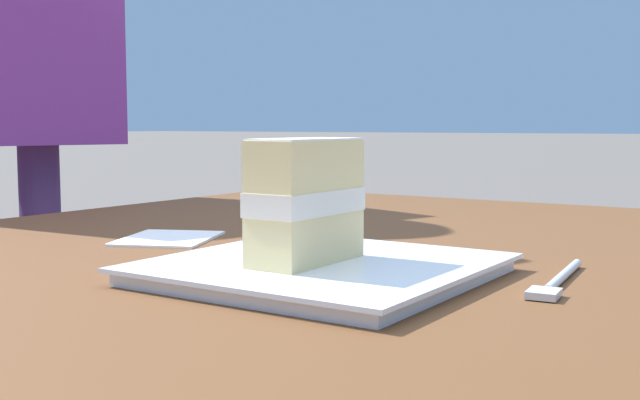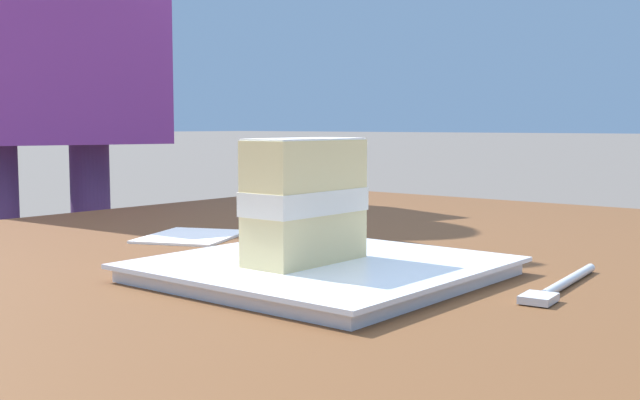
{
  "view_description": "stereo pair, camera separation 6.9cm",
  "coord_description": "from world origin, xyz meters",
  "px_view_note": "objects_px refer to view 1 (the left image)",
  "views": [
    {
      "loc": [
        -0.58,
        -0.47,
        0.85
      ],
      "look_at": [
        -0.0,
        -0.09,
        0.79
      ],
      "focal_mm": 44.2,
      "sensor_mm": 36.0,
      "label": 1
    },
    {
      "loc": [
        -0.54,
        -0.53,
        0.85
      ],
      "look_at": [
        -0.0,
        -0.09,
        0.79
      ],
      "focal_mm": 44.2,
      "sensor_mm": 36.0,
      "label": 2
    }
  ],
  "objects_px": {
    "dessert_plate": "(320,270)",
    "paper_napkin": "(168,238)",
    "patio_table": "(247,348)",
    "cake_slice": "(306,201)",
    "dessert_fork": "(558,281)"
  },
  "relations": [
    {
      "from": "patio_table",
      "to": "dessert_fork",
      "type": "distance_m",
      "value": 0.3
    },
    {
      "from": "patio_table",
      "to": "paper_napkin",
      "type": "bearing_deg",
      "value": 63.93
    },
    {
      "from": "dessert_plate",
      "to": "paper_napkin",
      "type": "relative_size",
      "value": 1.72
    },
    {
      "from": "patio_table",
      "to": "cake_slice",
      "type": "relative_size",
      "value": 13.42
    },
    {
      "from": "patio_table",
      "to": "dessert_plate",
      "type": "xyz_separation_m",
      "value": [
        -0.0,
        -0.09,
        0.09
      ]
    },
    {
      "from": "cake_slice",
      "to": "paper_napkin",
      "type": "relative_size",
      "value": 0.73
    },
    {
      "from": "patio_table",
      "to": "dessert_fork",
      "type": "xyz_separation_m",
      "value": [
        0.08,
        -0.27,
        0.08
      ]
    },
    {
      "from": "cake_slice",
      "to": "dessert_fork",
      "type": "xyz_separation_m",
      "value": [
        0.1,
        -0.19,
        -0.07
      ]
    },
    {
      "from": "patio_table",
      "to": "dessert_plate",
      "type": "relative_size",
      "value": 5.7
    },
    {
      "from": "patio_table",
      "to": "dessert_fork",
      "type": "bearing_deg",
      "value": -72.97
    },
    {
      "from": "paper_napkin",
      "to": "dessert_plate",
      "type": "bearing_deg",
      "value": -109.35
    },
    {
      "from": "dessert_plate",
      "to": "paper_napkin",
      "type": "height_order",
      "value": "dessert_plate"
    },
    {
      "from": "dessert_fork",
      "to": "paper_napkin",
      "type": "distance_m",
      "value": 0.47
    },
    {
      "from": "patio_table",
      "to": "cake_slice",
      "type": "xyz_separation_m",
      "value": [
        -0.02,
        -0.08,
        0.15
      ]
    },
    {
      "from": "dessert_fork",
      "to": "paper_napkin",
      "type": "relative_size",
      "value": 1.07
    }
  ]
}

